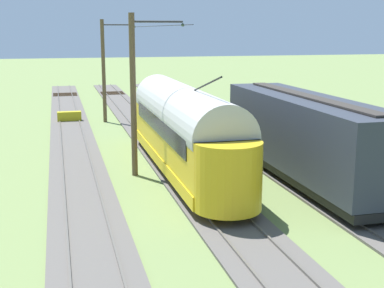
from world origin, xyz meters
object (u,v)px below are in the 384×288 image
Objects in this scene: boxcar_adjacent at (305,135)px; track_end_bumper at (69,117)px; catenary_pole_mid_near at (134,93)px; switch_stand at (224,110)px; vintage_streetcar at (184,128)px; catenary_pole_foreground at (104,70)px.

boxcar_adjacent is 21.91m from track_end_bumper.
track_end_bumper is (2.73, -16.41, -3.60)m from catenary_pole_mid_near.
vintage_streetcar is at bearing 65.16° from switch_stand.
catenary_pole_foreground is 9.83m from switch_stand.
catenary_pole_mid_near is at bearing -2.11° from vintage_streetcar.
vintage_streetcar is 13.27× the size of switch_stand.
boxcar_adjacent reaches higher than track_end_bumper.
catenary_pole_foreground is 1.00× the size of catenary_pole_mid_near.
track_end_bumper is (2.73, -0.67, -3.60)m from catenary_pole_foreground.
catenary_pole_foreground is at bearing 166.18° from track_end_bumper.
vintage_streetcar is 2.13× the size of catenary_pole_foreground.
catenary_pole_mid_near is at bearing -21.42° from boxcar_adjacent.
vintage_streetcar is at bearing -29.11° from boxcar_adjacent.
vintage_streetcar is at bearing 98.46° from catenary_pole_foreground.
track_end_bumper is (10.17, -19.33, -1.76)m from boxcar_adjacent.
catenary_pole_foreground is at bearing -81.54° from vintage_streetcar.
catenary_pole_foreground is 4.57m from track_end_bumper.
boxcar_adjacent is 7.36× the size of track_end_bumper.
catenary_pole_mid_near is 17.02m from track_end_bumper.
boxcar_adjacent is 17.77m from switch_stand.
catenary_pole_mid_near is 6.23× the size of switch_stand.
track_end_bumper is (11.93, -1.70, -0.30)m from switch_stand.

